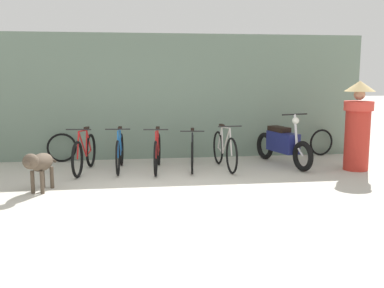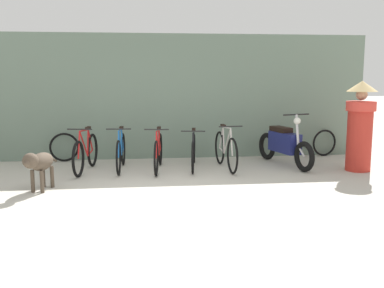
{
  "view_description": "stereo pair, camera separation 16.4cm",
  "coord_description": "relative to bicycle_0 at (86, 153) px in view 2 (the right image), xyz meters",
  "views": [
    {
      "loc": [
        -0.45,
        -6.53,
        1.86
      ],
      "look_at": [
        0.59,
        1.16,
        0.65
      ],
      "focal_mm": 42.0,
      "sensor_mm": 36.0,
      "label": 1
    },
    {
      "loc": [
        -0.29,
        -6.55,
        1.86
      ],
      "look_at": [
        0.59,
        1.16,
        0.65
      ],
      "focal_mm": 42.0,
      "sensor_mm": 36.0,
      "label": 2
    }
  ],
  "objects": [
    {
      "name": "ground_plane",
      "position": [
        1.36,
        -2.12,
        -0.36
      ],
      "size": [
        60.0,
        60.0,
        0.0
      ],
      "primitive_type": "plane",
      "color": "#B7B2A5"
    },
    {
      "name": "shop_wall_back",
      "position": [
        1.36,
        1.3,
        1.01
      ],
      "size": [
        9.57,
        0.2,
        2.73
      ],
      "color": "slate",
      "rests_on": "ground"
    },
    {
      "name": "bicycle_0",
      "position": [
        0.0,
        0.0,
        0.0
      ],
      "size": [
        0.46,
        1.64,
        0.87
      ],
      "rotation": [
        0.0,
        0.0,
        -1.73
      ],
      "color": "black",
      "rests_on": "ground"
    },
    {
      "name": "bicycle_1",
      "position": [
        0.67,
        0.07,
        0.0
      ],
      "size": [
        0.46,
        1.62,
        0.86
      ],
      "rotation": [
        0.0,
        0.0,
        -1.62
      ],
      "color": "black",
      "rests_on": "ground"
    },
    {
      "name": "bicycle_2",
      "position": [
        1.39,
        -0.04,
        -0.0
      ],
      "size": [
        0.46,
        1.67,
        0.86
      ],
      "rotation": [
        0.0,
        0.0,
        -1.69
      ],
      "color": "black",
      "rests_on": "ground"
    },
    {
      "name": "bicycle_3",
      "position": [
        2.1,
        0.09,
        -0.02
      ],
      "size": [
        0.46,
        1.68,
        0.8
      ],
      "rotation": [
        0.0,
        0.0,
        -1.71
      ],
      "color": "black",
      "rests_on": "ground"
    },
    {
      "name": "bicycle_4",
      "position": [
        2.72,
        -0.06,
        0.01
      ],
      "size": [
        0.46,
        1.65,
        0.9
      ],
      "rotation": [
        0.0,
        0.0,
        -1.5
      ],
      "color": "black",
      "rests_on": "ground"
    },
    {
      "name": "motorcycle",
      "position": [
        3.99,
        0.14,
        0.08
      ],
      "size": [
        0.69,
        1.92,
        1.09
      ],
      "rotation": [
        0.0,
        0.0,
        -1.31
      ],
      "color": "black",
      "rests_on": "ground"
    },
    {
      "name": "stray_dog",
      "position": [
        -0.55,
        -1.43,
        0.11
      ],
      "size": [
        0.46,
        1.01,
        0.67
      ],
      "rotation": [
        0.0,
        0.0,
        4.44
      ],
      "color": "#4C3F33",
      "rests_on": "ground"
    },
    {
      "name": "person_in_robes",
      "position": [
        5.25,
        -0.52,
        0.56
      ],
      "size": [
        0.68,
        0.68,
        1.74
      ],
      "rotation": [
        0.0,
        0.0,
        2.94
      ],
      "color": "#B72D23",
      "rests_on": "ground"
    },
    {
      "name": "spare_tire_left",
      "position": [
        -0.58,
        1.06,
        -0.05
      ],
      "size": [
        0.62,
        0.15,
        0.62
      ],
      "rotation": [
        0.0,
        0.0,
        0.17
      ],
      "color": "black",
      "rests_on": "ground"
    },
    {
      "name": "spare_tire_right",
      "position": [
        5.23,
        1.06,
        -0.05
      ],
      "size": [
        0.61,
        0.17,
        0.61
      ],
      "rotation": [
        0.0,
        0.0,
        0.21
      ],
      "color": "black",
      "rests_on": "ground"
    }
  ]
}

